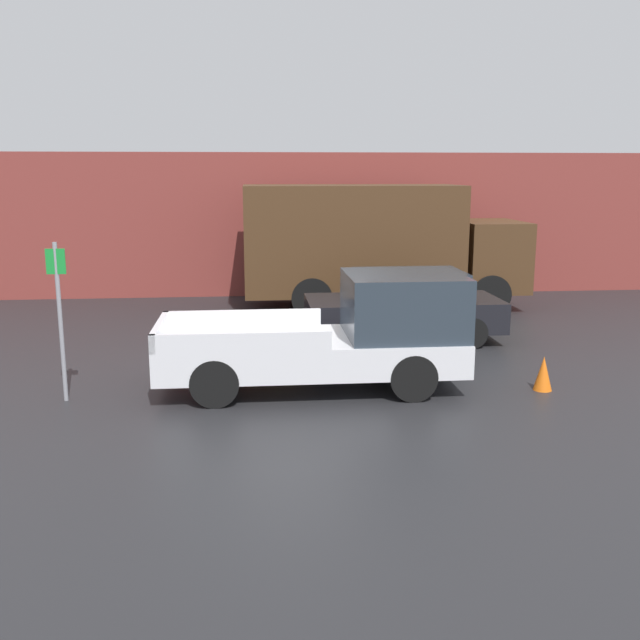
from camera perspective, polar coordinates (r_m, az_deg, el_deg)
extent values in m
plane|color=#232326|center=(12.82, -1.21, -4.79)|extent=(60.00, 60.00, 0.00)
cube|color=brown|center=(21.28, -3.04, 7.59)|extent=(28.00, 0.15, 4.20)
cube|color=silver|center=(12.19, -0.76, -2.61)|extent=(5.15, 1.94, 0.55)
cube|color=#28333D|center=(12.24, 6.69, 1.24)|extent=(1.96, 1.83, 1.06)
cube|color=silver|center=(12.95, -6.21, 0.13)|extent=(2.83, 0.10, 0.30)
cube|color=silver|center=(11.15, -6.32, -1.78)|extent=(2.83, 0.10, 0.30)
cube|color=silver|center=(12.15, -12.71, -0.88)|extent=(0.10, 1.94, 0.30)
cylinder|color=black|center=(13.29, 5.82, -2.51)|extent=(0.78, 0.26, 0.78)
cylinder|color=black|center=(11.67, 7.45, -4.57)|extent=(0.78, 0.26, 0.78)
cylinder|color=black|center=(13.05, -8.07, -2.83)|extent=(0.78, 0.26, 0.78)
cylinder|color=black|center=(11.41, -8.44, -4.99)|extent=(0.78, 0.26, 0.78)
cube|color=black|center=(15.71, 6.63, 0.54)|extent=(4.21, 1.84, 0.66)
cube|color=#28333D|center=(15.63, 7.14, 2.82)|extent=(2.31, 1.62, 0.60)
cylinder|color=black|center=(16.86, 10.37, 0.22)|extent=(0.66, 0.22, 0.66)
cylinder|color=black|center=(15.32, 12.02, -1.01)|extent=(0.66, 0.22, 0.66)
cylinder|color=black|center=(16.35, 1.54, 0.05)|extent=(0.66, 0.22, 0.66)
cylinder|color=black|center=(14.76, 2.31, -1.24)|extent=(0.66, 0.22, 0.66)
cube|color=#472D19|center=(20.03, 13.37, 5.07)|extent=(1.64, 2.40, 1.85)
cube|color=#472D19|center=(19.10, 2.51, 6.52)|extent=(5.67, 2.53, 2.82)
cylinder|color=black|center=(21.12, 11.52, 3.02)|extent=(1.04, 0.30, 1.04)
cylinder|color=black|center=(19.01, 13.47, 1.97)|extent=(1.04, 0.30, 1.04)
cylinder|color=black|center=(20.27, -1.21, 2.89)|extent=(1.04, 0.30, 1.04)
cylinder|color=black|center=(18.05, -0.68, 1.79)|extent=(1.04, 0.30, 1.04)
cylinder|color=gray|center=(12.08, -20.04, -0.23)|extent=(0.07, 0.07, 2.58)
cube|color=#198C33|center=(11.91, -20.40, 4.41)|extent=(0.30, 0.02, 0.40)
cone|color=orange|center=(12.72, 17.43, -4.09)|extent=(0.32, 0.32, 0.59)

